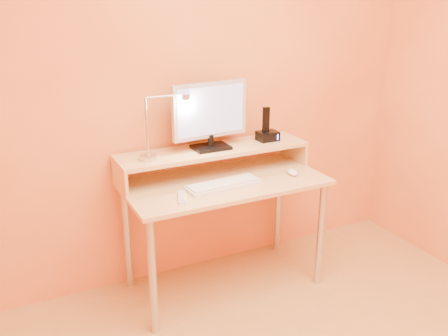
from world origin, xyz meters
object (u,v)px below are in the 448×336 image
lamp_base (148,157)px  monitor_panel (210,110)px  phone_dock (268,136)px  mouse (292,172)px  remote_control (182,197)px  keyboard (224,185)px

lamp_base → monitor_panel: bearing=5.6°
lamp_base → phone_dock: (0.81, 0.03, 0.02)m
monitor_panel → phone_dock: 0.45m
lamp_base → mouse: (0.85, -0.22, -0.16)m
monitor_panel → remote_control: (-0.31, -0.31, -0.39)m
keyboard → remote_control: 0.28m
monitor_panel → mouse: size_ratio=4.81×
mouse → phone_dock: bearing=111.1°
mouse → remote_control: (-0.75, -0.05, -0.01)m
phone_dock → keyboard: 0.53m
lamp_base → keyboard: 0.46m
phone_dock → mouse: phone_dock is taller
lamp_base → mouse: lamp_base is taller
monitor_panel → lamp_base: bearing=-179.1°
remote_control → mouse: bearing=23.1°
monitor_panel → keyboard: bearing=-102.2°
lamp_base → phone_dock: bearing=2.1°
lamp_base → keyboard: bearing=-29.7°
lamp_base → keyboard: lamp_base is taller
lamp_base → remote_control: (0.09, -0.27, -0.16)m
phone_dock → keyboard: phone_dock is taller
lamp_base → phone_dock: 0.81m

